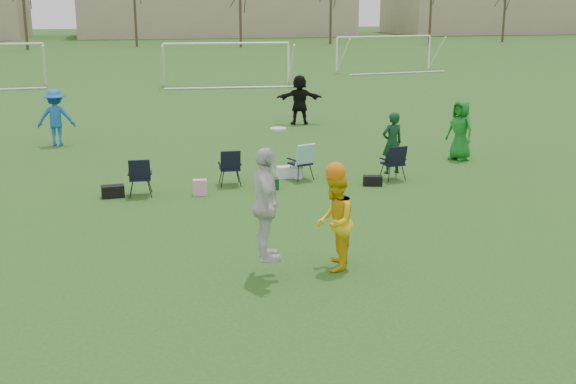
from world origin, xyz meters
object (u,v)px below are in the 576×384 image
object	(u,v)px
center_contest	(300,212)
fielder_black	(300,100)
fielder_blue	(56,118)
goal_mid	(227,52)
goal_right	(385,43)
fielder_green_far	(460,130)

from	to	relation	value
center_contest	fielder_black	bearing A→B (deg)	75.90
fielder_blue	goal_mid	size ratio (longest dim) A/B	0.26
goal_right	goal_mid	bearing A→B (deg)	-161.43
fielder_blue	goal_right	bearing A→B (deg)	-129.36
fielder_black	center_contest	distance (m)	16.37
fielder_blue	fielder_black	bearing A→B (deg)	-163.00
fielder_black	goal_mid	xyz separation A→B (m)	(-0.69, 14.66, 0.95)
fielder_black	goal_mid	size ratio (longest dim) A/B	0.26
goal_mid	goal_right	bearing A→B (deg)	30.57
fielder_green_far	goal_mid	world-z (taller)	goal_mid
fielder_blue	fielder_black	xyz separation A→B (m)	(9.07, 2.41, 0.02)
center_contest	goal_mid	size ratio (longest dim) A/B	0.36
center_contest	goal_right	xyz separation A→B (m)	(15.29, 36.53, 0.78)
fielder_green_far	center_contest	bearing A→B (deg)	-66.74
fielder_green_far	fielder_black	distance (m)	8.25
center_contest	goal_right	size ratio (longest dim) A/B	0.37
fielder_blue	fielder_black	size ratio (longest dim) A/B	0.97
fielder_blue	fielder_black	world-z (taller)	fielder_black
fielder_green_far	center_contest	xyz separation A→B (m)	(-7.14, -8.25, 0.22)
fielder_blue	fielder_green_far	distance (m)	13.28
fielder_green_far	goal_right	xyz separation A→B (m)	(8.16, 28.29, 1.00)
fielder_black	goal_mid	world-z (taller)	goal_mid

